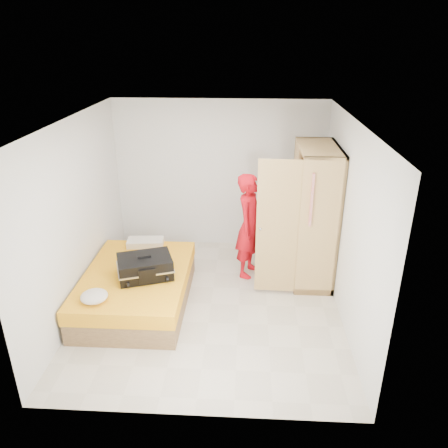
# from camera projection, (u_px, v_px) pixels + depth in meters

# --- Properties ---
(room) EXTENTS (4.00, 4.02, 2.60)m
(room) POSITION_uv_depth(u_px,v_px,m) (210.00, 221.00, 5.75)
(room) COLOR beige
(room) RESTS_ON ground
(bed) EXTENTS (1.42, 2.02, 0.50)m
(bed) POSITION_uv_depth(u_px,v_px,m) (137.00, 288.00, 6.20)
(bed) COLOR #9A7646
(bed) RESTS_ON ground
(wardrobe) EXTENTS (1.17, 1.20, 2.10)m
(wardrobe) POSITION_uv_depth(u_px,v_px,m) (311.00, 219.00, 6.58)
(wardrobe) COLOR tan
(wardrobe) RESTS_ON ground
(person) EXTENTS (0.58, 0.71, 1.67)m
(person) POSITION_uv_depth(u_px,v_px,m) (250.00, 226.00, 6.75)
(person) COLOR red
(person) RESTS_ON ground
(suitcase) EXTENTS (0.87, 0.74, 0.32)m
(suitcase) POSITION_uv_depth(u_px,v_px,m) (145.00, 267.00, 5.95)
(suitcase) COLOR black
(suitcase) RESTS_ON bed
(round_cushion) EXTENTS (0.34, 0.34, 0.13)m
(round_cushion) POSITION_uv_depth(u_px,v_px,m) (94.00, 296.00, 5.43)
(round_cushion) COLOR beige
(round_cushion) RESTS_ON bed
(pillow) EXTENTS (0.58, 0.33, 0.10)m
(pillow) POSITION_uv_depth(u_px,v_px,m) (145.00, 242.00, 6.86)
(pillow) COLOR beige
(pillow) RESTS_ON bed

